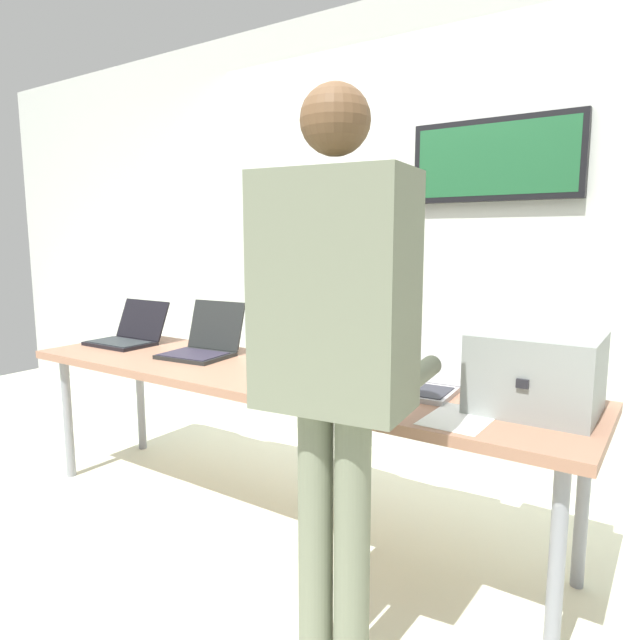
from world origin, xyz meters
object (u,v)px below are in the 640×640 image
object	(u,v)px
equipment_box	(536,372)
person	(336,334)
laptop_station_2	(300,359)
laptop_station_0	(129,334)
workbench	(275,382)
laptop_station_1	(204,344)
laptop_station_3	(419,377)

from	to	relation	value
equipment_box	person	world-z (taller)	person
laptop_station_2	laptop_station_0	bearing A→B (deg)	-178.93
workbench	equipment_box	bearing A→B (deg)	3.42
person	workbench	bearing A→B (deg)	139.07
workbench	laptop_station_1	world-z (taller)	laptop_station_1
laptop_station_3	equipment_box	bearing A→B (deg)	-2.48
equipment_box	laptop_station_2	xyz separation A→B (m)	(-1.06, 0.03, -0.09)
equipment_box	laptop_station_3	size ratio (longest dim) A/B	1.20
laptop_station_1	person	world-z (taller)	person
laptop_station_0	laptop_station_3	world-z (taller)	laptop_station_0
laptop_station_0	laptop_station_1	distance (m)	0.60
workbench	laptop_station_2	size ratio (longest dim) A/B	7.71
equipment_box	workbench	bearing A→B (deg)	-176.58
equipment_box	laptop_station_1	distance (m)	1.67
laptop_station_1	person	bearing A→B (deg)	-29.21
workbench	laptop_station_3	distance (m)	0.69
workbench	person	world-z (taller)	person
laptop_station_0	laptop_station_1	bearing A→B (deg)	0.91
laptop_station_1	person	size ratio (longest dim) A/B	0.22
laptop_station_1	person	xyz separation A→B (m)	(1.26, -0.70, 0.28)
person	laptop_station_1	bearing A→B (deg)	150.79
workbench	laptop_station_2	xyz separation A→B (m)	(0.08, 0.09, 0.10)
workbench	laptop_station_1	size ratio (longest dim) A/B	7.27
workbench	person	xyz separation A→B (m)	(0.72, -0.62, 0.39)
equipment_box	person	distance (m)	0.83
equipment_box	laptop_station_0	distance (m)	2.28
laptop_station_3	person	distance (m)	0.77
equipment_box	laptop_station_2	bearing A→B (deg)	178.51
workbench	equipment_box	xyz separation A→B (m)	(1.13, 0.07, 0.19)
person	laptop_station_2	bearing A→B (deg)	131.83
laptop_station_0	person	size ratio (longest dim) A/B	0.22
laptop_station_1	laptop_station_0	bearing A→B (deg)	-179.09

